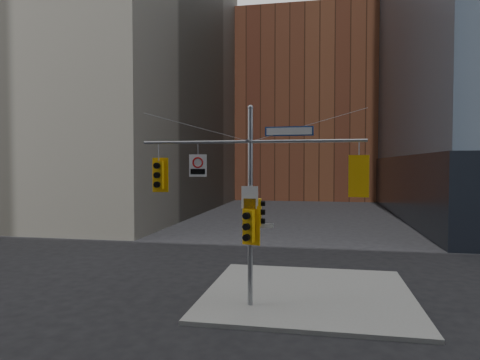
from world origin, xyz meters
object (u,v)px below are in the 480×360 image
at_px(street_sign_blade, 289,131).
at_px(regulatory_sign_arm, 198,165).
at_px(signal_assembly, 250,186).
at_px(traffic_light_west_arm, 159,175).
at_px(traffic_light_pole_side, 259,212).
at_px(traffic_light_pole_front, 249,226).
at_px(traffic_light_east_arm, 359,176).

height_order(street_sign_blade, regulatory_sign_arm, street_sign_blade).
relative_size(signal_assembly, traffic_light_west_arm, 6.20).
bearing_deg(traffic_light_pole_side, signal_assembly, 90.27).
height_order(traffic_light_pole_front, street_sign_blade, street_sign_blade).
relative_size(traffic_light_west_arm, street_sign_blade, 0.76).
height_order(traffic_light_east_arm, traffic_light_pole_front, traffic_light_east_arm).
bearing_deg(regulatory_sign_arm, traffic_light_pole_side, -0.64).
bearing_deg(traffic_light_west_arm, traffic_light_pole_side, -1.56).
relative_size(traffic_light_west_arm, traffic_light_east_arm, 0.91).
bearing_deg(street_sign_blade, traffic_light_west_arm, -177.46).
bearing_deg(traffic_light_pole_side, street_sign_blade, -91.40).
relative_size(traffic_light_pole_front, regulatory_sign_arm, 1.73).
distance_m(traffic_light_pole_side, street_sign_blade, 3.04).
bearing_deg(regulatory_sign_arm, street_sign_blade, -0.95).
height_order(signal_assembly, street_sign_blade, signal_assembly).
relative_size(signal_assembly, traffic_light_pole_front, 5.70).
distance_m(traffic_light_pole_front, regulatory_sign_arm, 2.89).
relative_size(traffic_light_pole_side, traffic_light_pole_front, 0.67).
bearing_deg(traffic_light_east_arm, traffic_light_west_arm, 5.26).
xyz_separation_m(signal_assembly, street_sign_blade, (1.37, 0.00, 1.93)).
bearing_deg(signal_assembly, regulatory_sign_arm, -179.40).
bearing_deg(regulatory_sign_arm, traffic_light_pole_front, -8.63).
bearing_deg(traffic_light_east_arm, street_sign_blade, 5.30).
bearing_deg(traffic_light_west_arm, signal_assembly, -1.69).
distance_m(traffic_light_east_arm, traffic_light_pole_front, 4.13).
height_order(signal_assembly, regulatory_sign_arm, signal_assembly).
bearing_deg(signal_assembly, street_sign_blade, 0.13).
xyz_separation_m(signal_assembly, traffic_light_west_arm, (-3.44, 0.01, 0.38)).
relative_size(traffic_light_east_arm, traffic_light_pole_side, 1.49).
distance_m(signal_assembly, traffic_light_east_arm, 3.75).
distance_m(street_sign_blade, regulatory_sign_arm, 3.50).
relative_size(traffic_light_east_arm, regulatory_sign_arm, 1.74).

